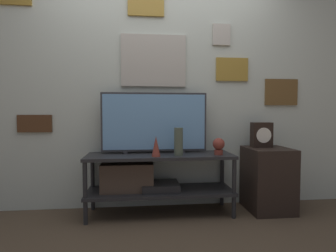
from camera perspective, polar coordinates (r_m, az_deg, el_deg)
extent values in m
plane|color=#4C3D2D|center=(2.50, -1.21, -20.62)|extent=(12.00, 12.00, 0.00)
cube|color=beige|center=(2.83, -2.12, 10.02)|extent=(6.40, 0.06, 2.70)
cube|color=#B2ADA3|center=(2.82, -3.14, 14.03)|extent=(0.67, 0.02, 0.54)
cube|color=#B2BCC6|center=(2.81, -3.14, 14.05)|extent=(0.64, 0.01, 0.50)
cube|color=olive|center=(2.97, 13.75, 11.87)|extent=(0.35, 0.02, 0.25)
cube|color=#BCB299|center=(2.96, 13.80, 11.89)|extent=(0.31, 0.01, 0.21)
cube|color=brown|center=(3.17, 23.42, 6.77)|extent=(0.37, 0.02, 0.29)
cube|color=white|center=(3.17, 23.48, 6.78)|extent=(0.33, 0.01, 0.25)
cube|color=olive|center=(2.98, -4.83, 25.03)|extent=(0.37, 0.02, 0.25)
cube|color=slate|center=(2.98, -4.83, 25.08)|extent=(0.34, 0.01, 0.22)
cube|color=#B7B2A8|center=(3.01, 11.56, 18.91)|extent=(0.19, 0.02, 0.22)
cube|color=slate|center=(3.01, 11.60, 18.95)|extent=(0.16, 0.01, 0.19)
cube|color=#4C2D19|center=(2.96, -27.01, 0.48)|extent=(0.33, 0.02, 0.18)
cube|color=beige|center=(2.96, -27.06, 0.47)|extent=(0.30, 0.01, 0.14)
cube|color=#232326|center=(2.58, -1.69, -6.50)|extent=(1.43, 0.43, 0.03)
cube|color=#232326|center=(2.66, -1.68, -14.00)|extent=(1.43, 0.43, 0.03)
cylinder|color=#232326|center=(2.51, -17.58, -13.50)|extent=(0.04, 0.04, 0.59)
cylinder|color=#232326|center=(2.61, 14.18, -12.81)|extent=(0.04, 0.04, 0.59)
cylinder|color=#232326|center=(2.86, -16.07, -11.46)|extent=(0.04, 0.04, 0.59)
cylinder|color=#232326|center=(2.94, 11.69, -10.97)|extent=(0.04, 0.04, 0.59)
cube|color=black|center=(2.65, -1.68, -12.96)|extent=(0.36, 0.30, 0.07)
cube|color=#47382D|center=(2.62, -8.84, -10.91)|extent=(0.50, 0.23, 0.27)
cylinder|color=#333338|center=(2.67, -9.24, -5.68)|extent=(0.05, 0.05, 0.02)
cylinder|color=#333338|center=(2.70, 3.26, -5.55)|extent=(0.05, 0.05, 0.02)
cube|color=#333338|center=(2.64, -2.97, 0.89)|extent=(1.06, 0.04, 0.59)
cube|color=#6B9ED1|center=(2.63, -2.95, 0.87)|extent=(1.02, 0.01, 0.55)
cone|color=brown|center=(2.44, -2.63, -4.42)|extent=(0.08, 0.08, 0.19)
cylinder|color=#4C5647|center=(2.49, 2.30, -3.43)|extent=(0.08, 0.08, 0.26)
cylinder|color=brown|center=(2.60, 10.95, -5.63)|extent=(0.08, 0.08, 0.05)
sphere|color=brown|center=(2.59, 10.97, -3.85)|extent=(0.12, 0.12, 0.12)
cube|color=black|center=(2.92, 20.88, -10.73)|extent=(0.42, 0.45, 0.64)
cube|color=black|center=(2.88, 19.68, -1.83)|extent=(0.21, 0.10, 0.26)
cylinder|color=white|center=(2.84, 20.15, -1.91)|extent=(0.16, 0.01, 0.16)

